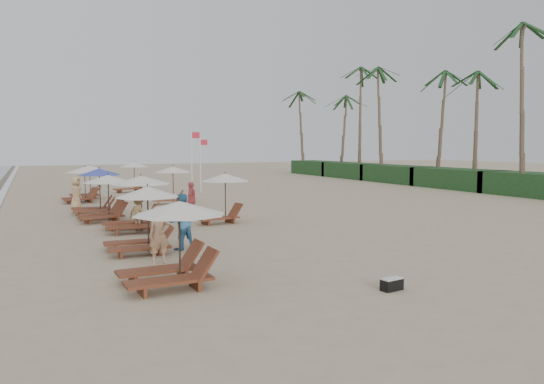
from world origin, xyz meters
name	(u,v)px	position (x,y,z in m)	size (l,w,h in m)	color
ground	(303,238)	(0.00, 0.00, 0.00)	(160.00, 160.00, 0.00)	tan
shrub_hedge	(458,179)	(22.00, 14.50, 0.80)	(3.20, 53.00, 1.60)	#193D1C
palm_row	(452,65)	(21.91, 15.40, 9.91)	(7.00, 52.00, 12.30)	brown
lounger_station_0	(169,244)	(-6.24, -4.51, 1.04)	(2.76, 2.37, 2.12)	brown
lounger_station_1	(141,221)	(-6.10, -0.09, 1.05)	(2.52, 2.14, 2.16)	brown
lounger_station_2	(135,204)	(-5.50, 4.29, 1.10)	(2.86, 2.46, 2.26)	brown
lounger_station_3	(103,198)	(-6.30, 7.79, 1.08)	(2.69, 2.34, 2.13)	brown
lounger_station_4	(95,192)	(-6.38, 10.45, 1.11)	(2.55, 2.15, 2.33)	brown
lounger_station_5	(81,184)	(-6.50, 16.58, 1.13)	(2.57, 2.27, 2.17)	brown
lounger_station_6	(87,180)	(-5.94, 18.97, 1.18)	(2.53, 2.30, 2.18)	brown
inland_station_0	(222,192)	(-1.51, 4.89, 1.39)	(2.69, 2.24, 2.22)	brown
inland_station_1	(171,179)	(-1.70, 13.52, 1.47)	(2.56, 2.24, 2.22)	brown
inland_station_2	(131,175)	(-2.49, 22.38, 1.30)	(2.86, 2.25, 2.22)	brown
beachgoer_near	(159,235)	(-5.93, -2.00, 0.86)	(0.63, 0.41, 1.72)	tan
beachgoer_mid_a	(181,222)	(-4.80, -0.21, 0.94)	(0.92, 0.71, 1.89)	teal
beachgoer_mid_b	(139,213)	(-5.38, 4.18, 0.74)	(0.96, 0.55, 1.49)	#93744B
beachgoer_far_a	(192,200)	(-2.35, 6.96, 0.88)	(1.03, 0.43, 1.76)	#D2545B
beachgoer_far_b	(76,193)	(-7.10, 13.00, 0.90)	(0.88, 0.57, 1.80)	tan
duffel_bag	(392,284)	(-1.48, -7.22, 0.15)	(0.58, 0.35, 0.30)	black
flag_pole_near	(192,160)	(0.43, 16.27, 2.52)	(0.59, 0.08, 4.56)	silver
flag_pole_far	(201,162)	(2.18, 19.99, 2.29)	(0.60, 0.08, 4.11)	silver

